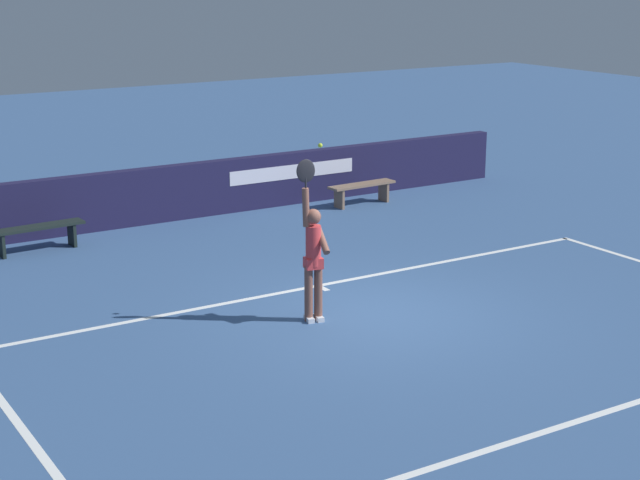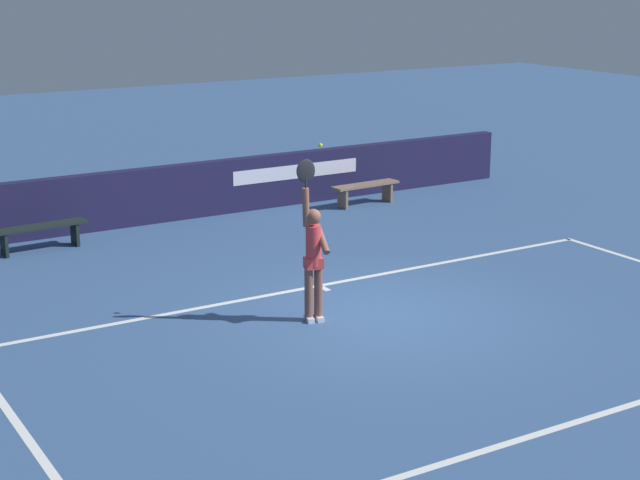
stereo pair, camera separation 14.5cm
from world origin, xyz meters
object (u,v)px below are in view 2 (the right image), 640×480
object	(u,v)px
courtside_bench_near	(366,189)
courtside_bench_far	(40,231)
tennis_player	(313,255)
tennis_ball	(320,145)

from	to	relation	value
courtside_bench_near	courtside_bench_far	size ratio (longest dim) A/B	0.92
tennis_player	courtside_bench_near	bearing A→B (deg)	50.48
courtside_bench_far	courtside_bench_near	bearing A→B (deg)	-0.22
courtside_bench_near	courtside_bench_far	world-z (taller)	courtside_bench_far
tennis_ball	courtside_bench_far	xyz separation A→B (m)	(-2.51, 5.84, -2.24)
tennis_player	courtside_bench_far	size ratio (longest dim) A/B	1.37
tennis_player	courtside_bench_far	distance (m)	6.36
tennis_player	tennis_ball	bearing A→B (deg)	9.42
tennis_player	courtside_bench_far	world-z (taller)	tennis_player
courtside_bench_near	courtside_bench_far	bearing A→B (deg)	179.78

